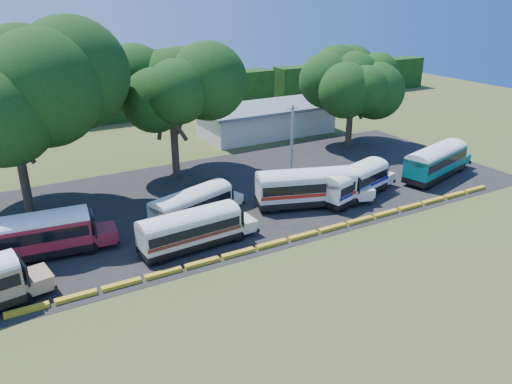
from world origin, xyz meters
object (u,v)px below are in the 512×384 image
bus_white_red (308,186)px  tree_west (7,89)px  bus_red (31,234)px  bus_teal (437,160)px  bus_cream_west (192,227)px

bus_white_red → tree_west: size_ratio=0.70×
bus_red → bus_teal: 40.04m
bus_teal → tree_west: (-39.31, 11.53, 9.22)m
bus_red → bus_cream_west: bearing=-15.9°
bus_cream_west → tree_west: size_ratio=0.61×
bus_cream_west → tree_west: 19.47m
bus_cream_west → bus_white_red: (12.58, 2.42, 0.25)m
bus_white_red → bus_cream_west: bearing=-151.0°
bus_white_red → tree_west: 27.09m
bus_red → tree_west: 12.99m
bus_red → tree_west: size_ratio=0.68×
bus_teal → tree_west: size_ratio=0.69×
bus_red → bus_white_red: size_ratio=0.97×
bus_red → bus_cream_west: size_ratio=1.12×
bus_cream_west → tree_west: (-10.37, 13.49, 9.47)m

